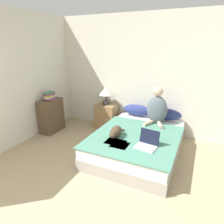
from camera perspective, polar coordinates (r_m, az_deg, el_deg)
wall_back at (r=4.45m, az=10.47°, el=10.16°), size 5.27×0.05×2.55m
wall_side at (r=4.17m, az=-27.52°, el=7.79°), size 0.05×4.49×2.55m
bed at (r=3.76m, az=7.43°, el=-8.61°), size 1.46×1.98×0.41m
pillow_near at (r=4.47m, az=7.12°, el=0.55°), size 0.64×0.23×0.24m
pillow_far at (r=4.33m, az=15.16°, el=-0.58°), size 0.64×0.23×0.24m
person_sitting at (r=4.04m, az=12.71°, el=1.05°), size 0.41×0.40×0.75m
cat_tabby at (r=3.41m, az=1.06°, el=-5.71°), size 0.24×0.55×0.19m
laptop_open at (r=3.17m, az=9.96°, el=-8.87°), size 0.35×0.33×0.25m
nightstand at (r=4.76m, az=-1.60°, el=-1.21°), size 0.47×0.41×0.58m
table_lamp at (r=4.60m, az=-1.73°, el=5.67°), size 0.32×0.32×0.41m
bookshelf at (r=4.76m, az=-16.97°, el=-1.00°), size 0.29×0.56×0.75m
book_stack_top at (r=4.62m, az=-17.50°, el=4.40°), size 0.18×0.25×0.18m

